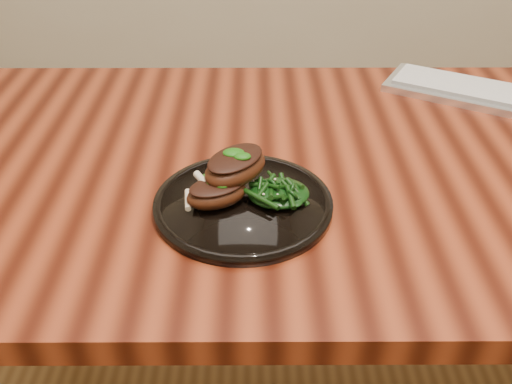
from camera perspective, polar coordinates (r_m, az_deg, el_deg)
desk at (r=1.03m, az=10.42°, el=-0.55°), size 1.60×0.80×0.75m
plate at (r=0.84m, az=-1.29°, el=-1.17°), size 0.26×0.26×0.02m
lamb_chop_front at (r=0.82m, az=-4.00°, el=-0.04°), size 0.11×0.09×0.04m
lamb_chop_back at (r=0.84m, az=-2.12°, el=2.60°), size 0.12×0.13×0.05m
herb_smear at (r=0.89m, az=-3.38°, el=1.41°), size 0.07×0.05×0.00m
greens_heap at (r=0.83m, az=2.27°, el=0.25°), size 0.09×0.09×0.03m
keyboard at (r=1.26m, az=23.31°, el=8.72°), size 0.46×0.34×0.02m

